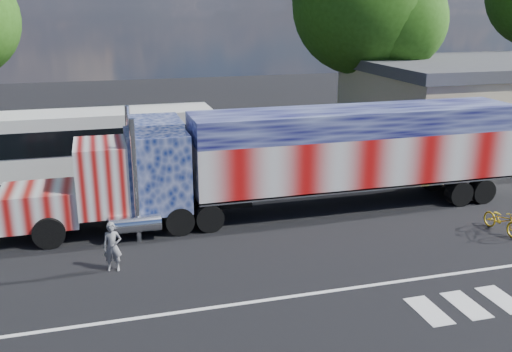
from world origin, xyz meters
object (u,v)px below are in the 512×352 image
object	(u,v)px
semi_truck	(296,158)
coach_bus	(81,149)
bicycle	(502,220)
woman	(112,247)
tree_ne_a	(365,5)

from	to	relation	value
semi_truck	coach_bus	world-z (taller)	semi_truck
bicycle	semi_truck	bearing A→B (deg)	142.85
woman	coach_bus	bearing A→B (deg)	106.31
bicycle	woman	bearing A→B (deg)	172.31
semi_truck	woman	xyz separation A→B (m)	(-7.42, -3.54, -1.49)
tree_ne_a	bicycle	bearing A→B (deg)	-95.66
coach_bus	woman	distance (m)	9.52
coach_bus	bicycle	world-z (taller)	coach_bus
coach_bus	bicycle	bearing A→B (deg)	-33.73
semi_truck	tree_ne_a	distance (m)	15.16
coach_bus	tree_ne_a	xyz separation A→B (m)	(16.60, 5.42, 6.36)
semi_truck	tree_ne_a	world-z (taller)	tree_ne_a
bicycle	tree_ne_a	bearing A→B (deg)	79.25
coach_bus	bicycle	distance (m)	18.17
coach_bus	woman	bearing A→B (deg)	-84.11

